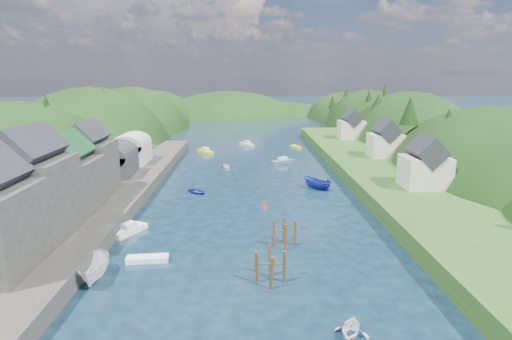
{
  "coord_description": "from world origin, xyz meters",
  "views": [
    {
      "loc": [
        -1.74,
        -44.25,
        20.31
      ],
      "look_at": [
        0.0,
        28.0,
        4.0
      ],
      "focal_mm": 30.0,
      "sensor_mm": 36.0,
      "label": 1
    }
  ],
  "objects_px": {
    "piling_cluster_far": "(285,235)",
    "piling_cluster_near": "(271,269)",
    "channel_buoy_far": "(265,205)",
    "channel_buoy_near": "(274,228)"
  },
  "relations": [
    {
      "from": "piling_cluster_near",
      "to": "channel_buoy_near",
      "type": "xyz_separation_m",
      "value": [
        1.31,
        14.04,
        -0.92
      ]
    },
    {
      "from": "piling_cluster_near",
      "to": "channel_buoy_near",
      "type": "distance_m",
      "value": 14.14
    },
    {
      "from": "piling_cluster_near",
      "to": "piling_cluster_far",
      "type": "distance_m",
      "value": 9.62
    },
    {
      "from": "piling_cluster_near",
      "to": "channel_buoy_far",
      "type": "height_order",
      "value": "piling_cluster_near"
    },
    {
      "from": "piling_cluster_near",
      "to": "piling_cluster_far",
      "type": "bearing_deg",
      "value": 76.68
    },
    {
      "from": "piling_cluster_far",
      "to": "piling_cluster_near",
      "type": "bearing_deg",
      "value": -103.32
    },
    {
      "from": "piling_cluster_near",
      "to": "channel_buoy_far",
      "type": "distance_m",
      "value": 23.99
    },
    {
      "from": "piling_cluster_far",
      "to": "channel_buoy_far",
      "type": "xyz_separation_m",
      "value": [
        -1.74,
        14.61,
        -0.82
      ]
    },
    {
      "from": "channel_buoy_far",
      "to": "piling_cluster_near",
      "type": "bearing_deg",
      "value": -91.13
    },
    {
      "from": "piling_cluster_far",
      "to": "channel_buoy_near",
      "type": "bearing_deg",
      "value": 100.91
    }
  ]
}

